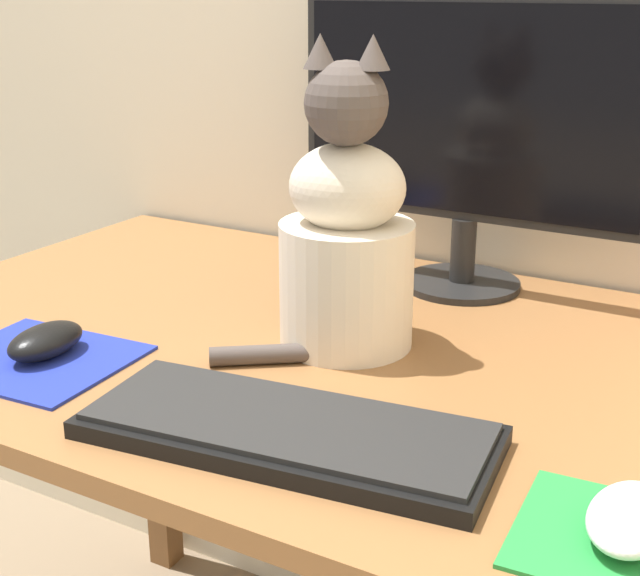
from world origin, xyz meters
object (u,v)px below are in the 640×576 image
at_px(monitor, 469,129).
at_px(cat, 346,237).
at_px(computer_mouse_right, 631,518).
at_px(keyboard, 287,430).
at_px(computer_mouse_left, 46,341).

distance_m(monitor, cat, 0.29).
bearing_deg(monitor, computer_mouse_right, -56.51).
bearing_deg(cat, monitor, 64.46).
distance_m(keyboard, cat, 0.28).
relative_size(keyboard, computer_mouse_right, 3.83).
distance_m(keyboard, computer_mouse_left, 0.35).
distance_m(monitor, keyboard, 0.56).
distance_m(monitor, computer_mouse_left, 0.62).
height_order(keyboard, computer_mouse_left, computer_mouse_left).
distance_m(computer_mouse_right, cat, 0.48).
bearing_deg(computer_mouse_right, cat, 147.74).
bearing_deg(computer_mouse_right, keyboard, 179.48).
height_order(keyboard, computer_mouse_right, computer_mouse_right).
bearing_deg(keyboard, cat, 98.54).
height_order(computer_mouse_right, cat, cat).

